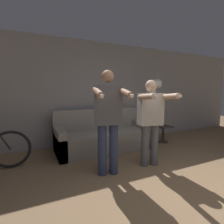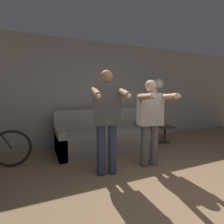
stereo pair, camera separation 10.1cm
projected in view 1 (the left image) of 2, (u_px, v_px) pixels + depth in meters
The scene contains 9 objects.
ground_plane at pixel (207, 210), 1.97m from camera, with size 16.00×16.00×0.00m, color #846647.
wall_back at pixel (102, 93), 4.63m from camera, with size 10.00×0.05×2.60m.
couch at pixel (104, 137), 4.08m from camera, with size 2.19×0.92×0.92m.
person_left at pixel (108, 116), 2.72m from camera, with size 0.57×0.74×1.66m.
person_right at pixel (151, 117), 3.08m from camera, with size 0.58×0.74×1.54m.
cat at pixel (108, 105), 4.42m from camera, with size 0.50×0.12×0.18m.
floor_lamp at pixel (154, 92), 4.46m from camera, with size 0.43×0.34×1.67m.
side_table at pixel (163, 131), 4.63m from camera, with size 0.39×0.39×0.44m.
cup at pixel (161, 124), 4.65m from camera, with size 0.08×0.08×0.10m.
Camera 1 is at (-1.76, -1.19, 1.33)m, focal length 28.00 mm.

